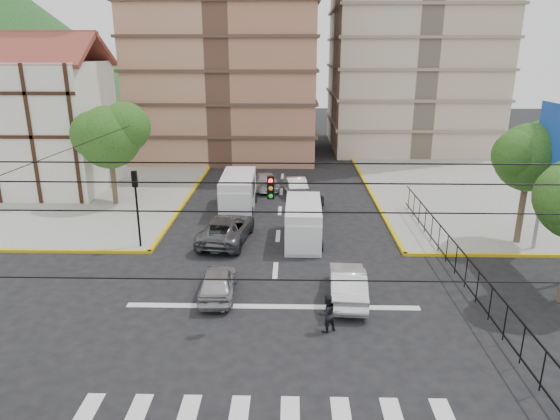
{
  "coord_description": "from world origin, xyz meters",
  "views": [
    {
      "loc": [
        0.78,
        -18.49,
        10.85
      ],
      "look_at": [
        0.29,
        2.76,
        4.0
      ],
      "focal_mm": 32.0,
      "sensor_mm": 36.0,
      "label": 1
    }
  ],
  "objects_px": {
    "car_white_front_right": "(348,284)",
    "pedestrian_crosswalk": "(327,313)",
    "van_right_lane": "(303,224)",
    "van_left_lane": "(238,194)",
    "traffic_light_nw": "(136,196)",
    "car_silver_front_left": "(218,282)"
  },
  "relations": [
    {
      "from": "car_white_front_right",
      "to": "pedestrian_crosswalk",
      "type": "relative_size",
      "value": 2.81
    },
    {
      "from": "van_right_lane",
      "to": "van_left_lane",
      "type": "xyz_separation_m",
      "value": [
        -4.45,
        5.96,
        0.09
      ]
    },
    {
      "from": "pedestrian_crosswalk",
      "to": "car_white_front_right",
      "type": "bearing_deg",
      "value": -143.56
    },
    {
      "from": "traffic_light_nw",
      "to": "van_right_lane",
      "type": "distance_m",
      "value": 9.58
    },
    {
      "from": "car_silver_front_left",
      "to": "pedestrian_crosswalk",
      "type": "xyz_separation_m",
      "value": [
        4.81,
        -2.95,
        0.13
      ]
    },
    {
      "from": "traffic_light_nw",
      "to": "car_silver_front_left",
      "type": "xyz_separation_m",
      "value": [
        5.24,
        -5.6,
        -2.44
      ]
    },
    {
      "from": "car_silver_front_left",
      "to": "car_white_front_right",
      "type": "bearing_deg",
      "value": 176.11
    },
    {
      "from": "car_silver_front_left",
      "to": "traffic_light_nw",
      "type": "bearing_deg",
      "value": -49.19
    },
    {
      "from": "car_silver_front_left",
      "to": "car_white_front_right",
      "type": "relative_size",
      "value": 0.88
    },
    {
      "from": "pedestrian_crosswalk",
      "to": "van_left_lane",
      "type": "bearing_deg",
      "value": -103.16
    },
    {
      "from": "van_right_lane",
      "to": "van_left_lane",
      "type": "distance_m",
      "value": 7.44
    },
    {
      "from": "van_right_lane",
      "to": "car_silver_front_left",
      "type": "relative_size",
      "value": 1.32
    },
    {
      "from": "car_silver_front_left",
      "to": "pedestrian_crosswalk",
      "type": "relative_size",
      "value": 2.46
    },
    {
      "from": "van_right_lane",
      "to": "traffic_light_nw",
      "type": "bearing_deg",
      "value": -171.91
    },
    {
      "from": "van_right_lane",
      "to": "car_white_front_right",
      "type": "bearing_deg",
      "value": -73.75
    },
    {
      "from": "car_white_front_right",
      "to": "pedestrian_crosswalk",
      "type": "distance_m",
      "value": 3.01
    },
    {
      "from": "van_left_lane",
      "to": "pedestrian_crosswalk",
      "type": "distance_m",
      "value": 16.49
    },
    {
      "from": "van_right_lane",
      "to": "car_silver_front_left",
      "type": "xyz_separation_m",
      "value": [
        -4.07,
        -6.73,
        -0.46
      ]
    },
    {
      "from": "traffic_light_nw",
      "to": "car_white_front_right",
      "type": "bearing_deg",
      "value": -27.28
    },
    {
      "from": "van_left_lane",
      "to": "pedestrian_crosswalk",
      "type": "xyz_separation_m",
      "value": [
        5.19,
        -15.65,
        -0.43
      ]
    },
    {
      "from": "traffic_light_nw",
      "to": "van_right_lane",
      "type": "height_order",
      "value": "traffic_light_nw"
    },
    {
      "from": "van_right_lane",
      "to": "pedestrian_crosswalk",
      "type": "height_order",
      "value": "van_right_lane"
    }
  ]
}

